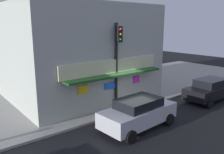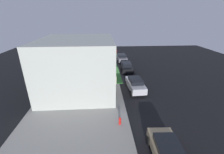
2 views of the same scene
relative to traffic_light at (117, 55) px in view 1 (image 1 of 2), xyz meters
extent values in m
plane|color=black|center=(0.41, -0.85, -3.55)|extent=(57.45, 57.45, 0.00)
cube|color=gray|center=(0.41, 4.21, -3.48)|extent=(38.30, 10.11, 0.13)
cube|color=#ADB2A8|center=(-0.27, 4.53, -0.12)|extent=(9.67, 8.64, 6.58)
cube|color=beige|center=(-0.27, 0.13, -0.70)|extent=(7.35, 0.16, 0.84)
cube|color=#194719|center=(-0.27, -0.22, -1.16)|extent=(6.96, 0.90, 0.12)
cube|color=yellow|center=(-2.44, 0.15, -1.81)|extent=(0.63, 0.08, 0.49)
cube|color=blue|center=(-0.45, 0.15, -1.91)|extent=(0.80, 0.08, 0.38)
cube|color=#E533CC|center=(1.83, 0.15, -1.84)|extent=(0.51, 0.08, 0.48)
cylinder|color=black|center=(0.00, 0.10, -0.74)|extent=(0.18, 0.18, 5.34)
cube|color=black|center=(0.00, -0.15, 1.25)|extent=(0.32, 0.28, 0.95)
sphere|color=red|center=(0.00, -0.30, 1.55)|extent=(0.18, 0.18, 0.18)
sphere|color=brown|center=(0.00, -0.30, 1.25)|extent=(0.18, 0.18, 0.18)
sphere|color=#0F4C19|center=(0.00, -0.30, 0.95)|extent=(0.18, 0.18, 0.18)
cylinder|color=#2D2D2D|center=(1.96, 0.56, -3.01)|extent=(0.54, 0.54, 0.80)
cylinder|color=navy|center=(4.80, 1.25, -3.01)|extent=(0.23, 0.23, 0.81)
cylinder|color=navy|center=(4.51, 1.54, -3.01)|extent=(0.23, 0.23, 0.81)
cube|color=silver|center=(4.66, 1.39, -2.28)|extent=(0.49, 0.50, 0.64)
sphere|color=tan|center=(4.66, 1.39, -1.82)|extent=(0.22, 0.22, 0.22)
cylinder|color=silver|center=(4.83, 1.57, -2.31)|extent=(0.14, 0.14, 0.58)
cylinder|color=silver|center=(4.48, 1.21, -2.31)|extent=(0.14, 0.14, 0.58)
cylinder|color=#59595B|center=(0.95, 1.74, -3.25)|extent=(0.51, 0.51, 0.33)
sphere|color=#1E6628|center=(0.95, 1.74, -2.81)|extent=(0.63, 0.63, 0.63)
cylinder|color=brown|center=(-2.73, 0.74, -3.26)|extent=(0.37, 0.37, 0.31)
sphere|color=#1E6628|center=(-2.73, 0.74, -2.80)|extent=(0.70, 0.70, 0.70)
cube|color=black|center=(6.44, -2.72, -2.86)|extent=(4.30, 1.89, 0.73)
cube|color=black|center=(6.44, -2.72, -2.23)|extent=(2.34, 1.55, 0.53)
cylinder|color=black|center=(7.95, -1.88, -3.23)|extent=(0.65, 0.24, 0.64)
cylinder|color=black|center=(4.97, -1.80, -3.23)|extent=(0.65, 0.24, 0.64)
cylinder|color=black|center=(4.92, -3.57, -3.23)|extent=(0.65, 0.24, 0.64)
cube|color=#B7B7BC|center=(-0.87, -2.77, -2.81)|extent=(4.43, 2.06, 0.83)
cube|color=black|center=(-0.87, -2.77, -2.16)|extent=(2.42, 1.66, 0.48)
cylinder|color=black|center=(0.60, -1.78, -3.23)|extent=(0.65, 0.25, 0.64)
cylinder|color=black|center=(0.70, -3.60, -3.23)|extent=(0.65, 0.25, 0.64)
cylinder|color=black|center=(-2.43, -1.94, -3.23)|extent=(0.65, 0.25, 0.64)
cylinder|color=black|center=(-2.33, -3.76, -3.23)|extent=(0.65, 0.25, 0.64)
camera|label=1|loc=(-9.19, -10.94, 1.85)|focal=37.58mm
camera|label=2|loc=(-18.59, 1.48, 5.77)|focal=24.15mm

